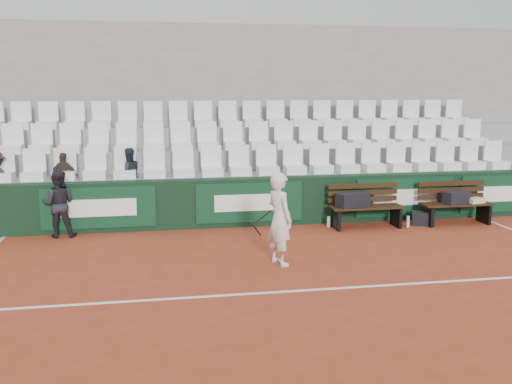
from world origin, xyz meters
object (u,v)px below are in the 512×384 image
Objects in this scene: sports_bag_left at (353,200)px; sports_bag_ground at (423,218)px; ball_kid at (59,204)px; sports_bag_right at (456,197)px; spectator_c at (128,152)px; bench_left at (366,217)px; water_bottle_far at (408,222)px; water_bottle_near at (329,222)px; tennis_player at (280,219)px; spectator_b at (63,155)px; bench_right at (456,213)px.

sports_bag_left reaches higher than sports_bag_ground.
sports_bag_right is at bearing -179.15° from ball_kid.
sports_bag_left is 0.63× the size of spectator_c.
bench_left reaches higher than water_bottle_far.
water_bottle_near is at bearing 159.73° from sports_bag_left.
tennis_player is at bearing -149.40° from sports_bag_ground.
water_bottle_near is 0.18× the size of ball_kid.
sports_bag_right is at bearing -1.68° from sports_bag_left.
sports_bag_ground is at bearing 30.60° from tennis_player.
spectator_b is at bearing -87.43° from ball_kid.
sports_bag_ground is 7.37m from ball_kid.
ball_kid is (-6.09, 0.33, 0.42)m from bench_left.
water_bottle_far is 0.16× the size of tennis_player.
tennis_player reaches higher than bench_left.
sports_bag_right is at bearing 25.66° from tennis_player.
ball_kid is at bearing 147.47° from tennis_player.
spectator_b is (-7.33, 1.12, 1.36)m from sports_bag_ground.
ball_kid is at bearing 177.42° from sports_bag_ground.
bench_right is 1.16× the size of ball_kid.
spectator_b is at bearing 171.29° from sports_bag_ground.
tennis_player is 1.17× the size of ball_kid.
tennis_player is 4.15m from spectator_c.
spectator_b is at bearing 139.65° from tennis_player.
water_bottle_far is (-1.09, -0.07, -0.46)m from sports_bag_right.
bench_left is at bearing -179.39° from ball_kid.
sports_bag_right is 2.47× the size of water_bottle_near.
sports_bag_right is 1.18m from water_bottle_far.
sports_bag_right is (1.94, -0.07, 0.36)m from bench_left.
tennis_player is at bearing 154.14° from spectator_b.
bench_right is 4.77m from tennis_player.
sports_bag_ground is 2.02× the size of water_bottle_near.
bench_right is at bearing -0.71° from bench_left.
sports_bag_ground is 0.46× the size of spectator_b.
sports_bag_ground is (1.56, 0.00, -0.45)m from sports_bag_left.
sports_bag_ground is at bearing 174.47° from sports_bag_right.
ball_kid reaches higher than sports_bag_right.
water_bottle_near is at bearing -175.69° from spectator_b.
water_bottle_near is at bearing -178.08° from ball_kid.
bench_left is 6.36× the size of water_bottle_far.
sports_bag_right is at bearing -2.06° from bench_left.
sports_bag_left is at bearing 148.86° from spectator_c.
tennis_player is at bearing -137.42° from bench_left.
bench_right is at bearing 153.32° from spectator_c.
water_bottle_near is 2.81m from tennis_player.
sports_bag_right is 0.81m from sports_bag_ground.
tennis_player reaches higher than sports_bag_right.
spectator_b is at bearing 171.56° from sports_bag_right.
sports_bag_ground is at bearing -4.72° from water_bottle_near.
bench_left is 1.00× the size of bench_right.
bench_right is at bearing 5.97° from water_bottle_far.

